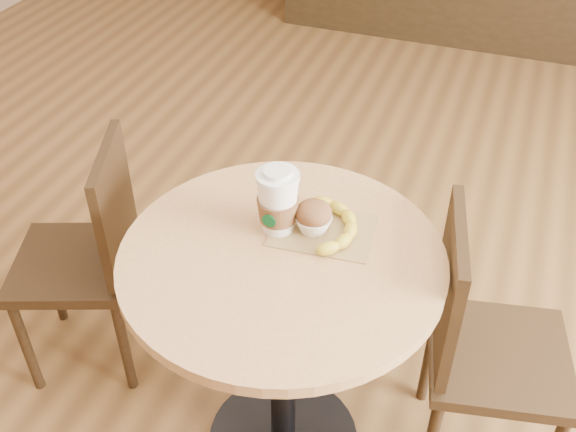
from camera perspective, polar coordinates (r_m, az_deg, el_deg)
The scene contains 7 objects.
cafe_table at distance 1.69m, azimuth -0.48°, elevation -8.18°, with size 0.76×0.76×0.75m.
chair_left at distance 2.10m, azimuth -16.45°, elevation -2.99°, with size 0.45×0.45×0.80m.
chair_right at distance 1.83m, azimuth 15.93°, elevation -10.28°, with size 0.42×0.42×0.82m.
kraft_bag at distance 1.61m, azimuth 2.99°, elevation -1.25°, with size 0.24×0.18×0.00m, color #9E804C.
coffee_cup at distance 1.57m, azimuth -0.87°, elevation 1.09°, with size 0.10×0.10×0.17m.
muffin at distance 1.58m, azimuth 2.18°, elevation -0.09°, with size 0.09×0.09×0.08m.
banana at distance 1.60m, azimuth 3.71°, elevation -0.84°, with size 0.15×0.22×0.03m, color gold, non-canonical shape.
Camera 1 is at (0.41, -1.14, 1.78)m, focal length 42.00 mm.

